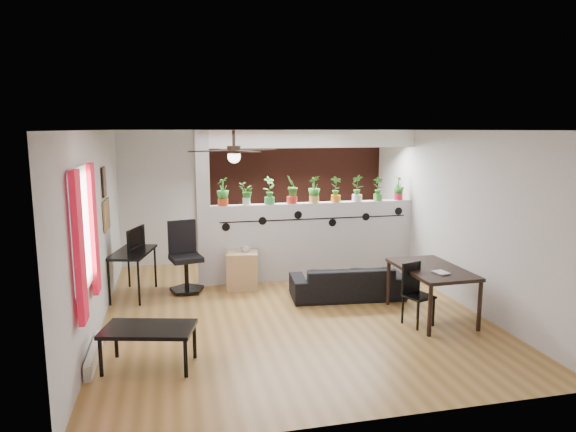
{
  "coord_description": "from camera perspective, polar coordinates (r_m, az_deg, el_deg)",
  "views": [
    {
      "loc": [
        -1.61,
        -7.01,
        2.62
      ],
      "look_at": [
        0.13,
        0.6,
        1.29
      ],
      "focal_mm": 32.0,
      "sensor_mm": 36.0,
      "label": 1
    }
  ],
  "objects": [
    {
      "name": "room_shell",
      "position": [
        7.31,
        0.06,
        -0.72
      ],
      "size": [
        6.3,
        7.1,
        2.9
      ],
      "color": "olive",
      "rests_on": "ground"
    },
    {
      "name": "partition_wall",
      "position": [
        9.06,
        2.88,
        -2.74
      ],
      "size": [
        3.6,
        0.18,
        1.35
      ],
      "primitive_type": "cube",
      "color": "#BCBCC1",
      "rests_on": "ground"
    },
    {
      "name": "ceiling_header",
      "position": [
        8.85,
        2.98,
        8.56
      ],
      "size": [
        3.6,
        0.18,
        0.3
      ],
      "primitive_type": "cube",
      "color": "white",
      "rests_on": "room_shell"
    },
    {
      "name": "pier_column",
      "position": [
        8.63,
        -9.39,
        0.75
      ],
      "size": [
        0.22,
        0.2,
        2.6
      ],
      "primitive_type": "cube",
      "color": "#BCBCC1",
      "rests_on": "ground"
    },
    {
      "name": "brick_panel",
      "position": [
        10.35,
        0.7,
        2.35
      ],
      "size": [
        3.9,
        0.05,
        2.6
      ],
      "primitive_type": "cube",
      "color": "brown",
      "rests_on": "ground"
    },
    {
      "name": "vine_decal",
      "position": [
        8.89,
        3.07,
        -0.32
      ],
      "size": [
        3.31,
        0.01,
        0.3
      ],
      "color": "black",
      "rests_on": "partition_wall"
    },
    {
      "name": "window_assembly",
      "position": [
        5.99,
        -21.72,
        -1.69
      ],
      "size": [
        0.09,
        1.3,
        1.55
      ],
      "color": "white",
      "rests_on": "room_shell"
    },
    {
      "name": "baseboard_heater",
      "position": [
        6.41,
        -20.76,
        -14.23
      ],
      "size": [
        0.08,
        1.0,
        0.18
      ],
      "primitive_type": "cube",
      "color": "silver",
      "rests_on": "ground"
    },
    {
      "name": "corkboard",
      "position": [
        8.12,
        -19.52,
        0.12
      ],
      "size": [
        0.03,
        0.6,
        0.45
      ],
      "primitive_type": "cube",
      "color": "olive",
      "rests_on": "room_shell"
    },
    {
      "name": "framed_art",
      "position": [
        8.01,
        -19.78,
        3.59
      ],
      "size": [
        0.03,
        0.34,
        0.44
      ],
      "color": "#8C7259",
      "rests_on": "room_shell"
    },
    {
      "name": "ceiling_fan",
      "position": [
        6.77,
        -6.03,
        7.04
      ],
      "size": [
        1.19,
        1.19,
        0.43
      ],
      "color": "black",
      "rests_on": "room_shell"
    },
    {
      "name": "potted_plant_0",
      "position": [
        8.61,
        -7.25,
        2.8
      ],
      "size": [
        0.29,
        0.31,
        0.47
      ],
      "color": "red",
      "rests_on": "partition_wall"
    },
    {
      "name": "potted_plant_1",
      "position": [
        8.67,
        -4.64,
        2.55
      ],
      "size": [
        0.21,
        0.19,
        0.38
      ],
      "color": "silver",
      "rests_on": "partition_wall"
    },
    {
      "name": "potted_plant_2",
      "position": [
        8.73,
        -2.08,
        2.95
      ],
      "size": [
        0.31,
        0.29,
        0.47
      ],
      "color": "#328B42",
      "rests_on": "partition_wall"
    },
    {
      "name": "potted_plant_3",
      "position": [
        8.81,
        0.45,
        3.07
      ],
      "size": [
        0.33,
        0.33,
        0.49
      ],
      "color": "red",
      "rests_on": "partition_wall"
    },
    {
      "name": "potted_plant_4",
      "position": [
        8.91,
        2.93,
        3.05
      ],
      "size": [
        0.31,
        0.29,
        0.46
      ],
      "color": "gold",
      "rests_on": "partition_wall"
    },
    {
      "name": "potted_plant_5",
      "position": [
        9.02,
        5.35,
        3.1
      ],
      "size": [
        0.31,
        0.3,
        0.46
      ],
      "color": "orange",
      "rests_on": "partition_wall"
    },
    {
      "name": "potted_plant_6",
      "position": [
        9.15,
        7.7,
        3.2
      ],
      "size": [
        0.28,
        0.24,
        0.48
      ],
      "color": "silver",
      "rests_on": "partition_wall"
    },
    {
      "name": "potted_plant_7",
      "position": [
        9.3,
        9.98,
        3.1
      ],
      "size": [
        0.28,
        0.27,
        0.43
      ],
      "color": "#3A8D33",
      "rests_on": "partition_wall"
    },
    {
      "name": "potted_plant_8",
      "position": [
        9.46,
        12.19,
        3.14
      ],
      "size": [
        0.23,
        0.26,
        0.43
      ],
      "color": "red",
      "rests_on": "partition_wall"
    },
    {
      "name": "sofa",
      "position": [
        8.15,
        6.6,
        -7.33
      ],
      "size": [
        1.72,
        0.81,
        0.49
      ],
      "primitive_type": "imported",
      "rotation": [
        0.0,
        0.0,
        3.05
      ],
      "color": "black",
      "rests_on": "ground"
    },
    {
      "name": "cube_shelf",
      "position": [
        8.56,
        -5.11,
        -6.03
      ],
      "size": [
        0.56,
        0.52,
        0.62
      ],
      "primitive_type": "cube",
      "rotation": [
        0.0,
        0.0,
        -0.15
      ],
      "color": "#A88358",
      "rests_on": "ground"
    },
    {
      "name": "cup",
      "position": [
        8.48,
        -4.81,
        -3.67
      ],
      "size": [
        0.14,
        0.14,
        0.1
      ],
      "primitive_type": "imported",
      "rotation": [
        0.0,
        0.0,
        0.09
      ],
      "color": "gray",
      "rests_on": "cube_shelf"
    },
    {
      "name": "computer_desk",
      "position": [
        8.43,
        -16.9,
        -4.22
      ],
      "size": [
        0.74,
        1.1,
        0.73
      ],
      "color": "black",
      "rests_on": "ground"
    },
    {
      "name": "monitor",
      "position": [
        8.54,
        -16.89,
        -2.91
      ],
      "size": [
        0.34,
        0.17,
        0.19
      ],
      "primitive_type": "imported",
      "rotation": [
        0.0,
        0.0,
        1.21
      ],
      "color": "black",
      "rests_on": "computer_desk"
    },
    {
      "name": "office_chair",
      "position": [
        8.51,
        -11.37,
        -4.96
      ],
      "size": [
        0.59,
        0.59,
        1.13
      ],
      "color": "black",
      "rests_on": "ground"
    },
    {
      "name": "dining_table",
      "position": [
        7.45,
        15.68,
        -6.11
      ],
      "size": [
        0.82,
        1.33,
        0.72
      ],
      "color": "black",
      "rests_on": "ground"
    },
    {
      "name": "book",
      "position": [
        7.12,
        16.15,
        -6.12
      ],
      "size": [
        0.19,
        0.23,
        0.02
      ],
      "primitive_type": "imported",
      "rotation": [
        0.0,
        0.0,
        0.16
      ],
      "color": "gray",
      "rests_on": "dining_table"
    },
    {
      "name": "folding_chair",
      "position": [
        7.2,
        13.9,
        -7.77
      ],
      "size": [
        0.43,
        0.43,
        0.84
      ],
      "color": "black",
      "rests_on": "ground"
    },
    {
      "name": "coffee_table",
      "position": [
        5.99,
        -15.24,
        -12.28
      ],
      "size": [
        1.09,
        0.77,
        0.46
      ],
      "color": "black",
      "rests_on": "ground"
    }
  ]
}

